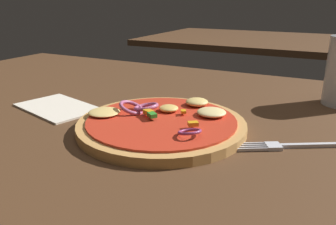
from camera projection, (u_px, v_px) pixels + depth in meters
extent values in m
cube|color=#4C301C|center=(168.00, 146.00, 0.46)|extent=(1.42, 0.90, 0.03)
cylinder|color=tan|center=(162.00, 125.00, 0.48)|extent=(0.24, 0.24, 0.01)
cylinder|color=red|center=(162.00, 120.00, 0.48)|extent=(0.21, 0.21, 0.00)
ellipsoid|color=#F4DB8E|center=(211.00, 112.00, 0.49)|extent=(0.04, 0.04, 0.01)
ellipsoid|color=#EFCC72|center=(103.00, 113.00, 0.50)|extent=(0.05, 0.05, 0.01)
ellipsoid|color=#E5BC60|center=(169.00, 108.00, 0.51)|extent=(0.03, 0.03, 0.01)
ellipsoid|color=#EFCC72|center=(195.00, 102.00, 0.54)|extent=(0.04, 0.04, 0.01)
torus|color=#B25984|center=(146.00, 107.00, 0.51)|extent=(0.04, 0.04, 0.01)
torus|color=#93386B|center=(190.00, 132.00, 0.42)|extent=(0.04, 0.04, 0.01)
torus|color=#B25984|center=(132.00, 108.00, 0.51)|extent=(0.05, 0.05, 0.02)
cube|color=orange|center=(148.00, 112.00, 0.49)|extent=(0.02, 0.01, 0.01)
cube|color=orange|center=(184.00, 112.00, 0.49)|extent=(0.01, 0.01, 0.00)
cube|color=#2D8C28|center=(152.00, 115.00, 0.48)|extent=(0.02, 0.02, 0.01)
cube|color=orange|center=(193.00, 124.00, 0.44)|extent=(0.02, 0.02, 0.01)
cube|color=silver|center=(324.00, 145.00, 0.43)|extent=(0.10, 0.06, 0.00)
cube|color=silver|center=(273.00, 146.00, 0.43)|extent=(0.03, 0.03, 0.00)
cube|color=silver|center=(249.00, 144.00, 0.43)|extent=(0.04, 0.02, 0.00)
cube|color=silver|center=(250.00, 146.00, 0.43)|extent=(0.04, 0.02, 0.00)
cube|color=silver|center=(251.00, 148.00, 0.42)|extent=(0.04, 0.02, 0.00)
cube|color=silver|center=(252.00, 150.00, 0.42)|extent=(0.04, 0.02, 0.00)
cube|color=silver|center=(58.00, 107.00, 0.58)|extent=(0.16, 0.12, 0.00)
cube|color=#4C301C|center=(244.00, 40.00, 1.60)|extent=(0.87, 0.67, 0.03)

